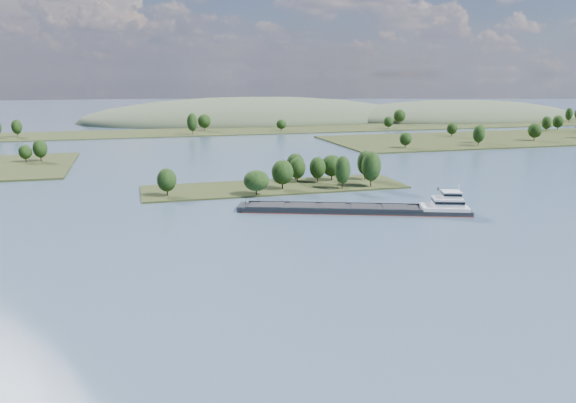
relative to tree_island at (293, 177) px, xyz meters
name	(u,v)px	position (x,y,z in m)	size (l,w,h in m)	color
ground	(327,228)	(-6.78, -58.53, -4.02)	(1800.00, 1800.00, 0.00)	#3E526B
tree_island	(293,177)	(0.00, 0.00, 0.00)	(100.00, 33.08, 14.86)	#242C13
right_bank	(557,136)	(225.57, 121.02, -2.99)	(320.00, 90.00, 14.64)	#242C13
back_shoreline	(214,131)	(1.44, 221.28, -3.31)	(900.00, 60.00, 16.46)	#242C13
hill_east	(457,118)	(253.22, 291.47, -4.02)	(260.00, 140.00, 36.00)	#3B4731
hill_west	(253,120)	(53.22, 321.47, -4.02)	(320.00, 160.00, 44.00)	#3B4731
cargo_barge	(370,208)	(12.40, -44.59, -2.78)	(71.48, 33.12, 9.87)	black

